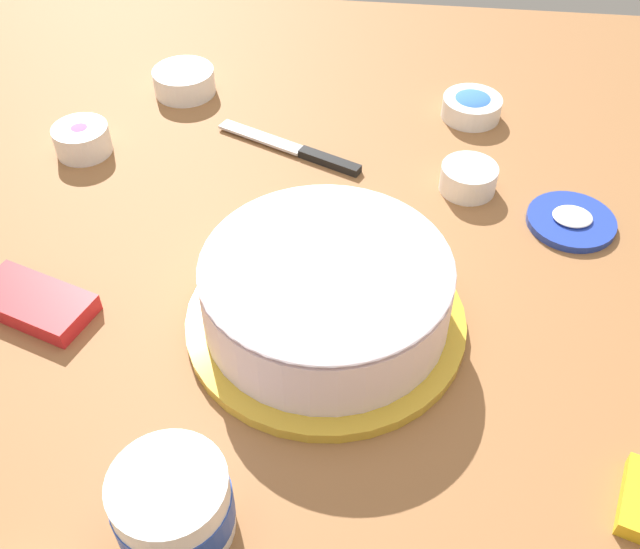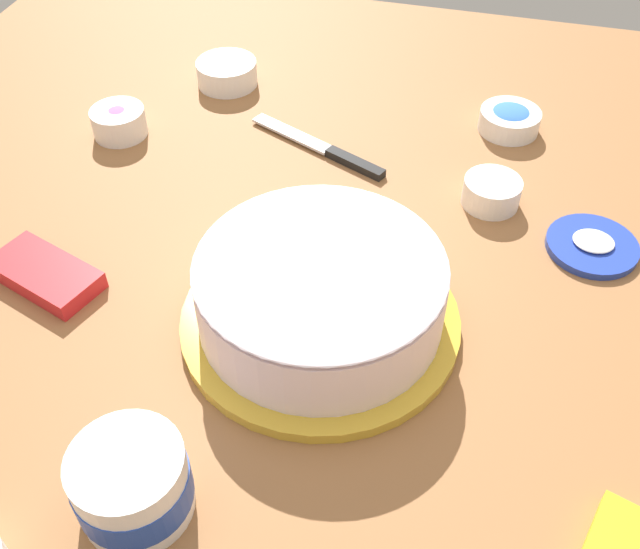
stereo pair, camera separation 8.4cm
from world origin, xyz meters
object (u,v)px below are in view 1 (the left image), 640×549
Objects in this scene: sprinkle_bowl_blue at (472,106)px; candy_box_upper at (34,303)px; frosting_tub at (173,504)px; frosting_tub_lid at (571,221)px; frosted_cake at (326,294)px; sprinkle_bowl_orange at (469,177)px; sprinkle_bowl_pink at (82,138)px; sprinkle_bowl_yellow at (184,80)px; spreading_knife at (301,151)px.

sprinkle_bowl_blue is 0.69m from candy_box_upper.
frosting_tub reaches higher than frosting_tub_lid.
frosted_cake is 0.32m from sprinkle_bowl_orange.
frosted_cake is 0.49m from sprinkle_bowl_pink.
sprinkle_bowl_yellow reaches higher than frosting_tub_lid.
frosting_tub reaches higher than sprinkle_bowl_yellow.
sprinkle_bowl_blue is at bearing 15.96° from sprinkle_bowl_pink.
spreading_knife is at bearing -35.29° from sprinkle_bowl_yellow.
frosting_tub_lid is at bearing -24.06° from sprinkle_bowl_yellow.
candy_box_upper is at bearing -137.39° from sprinkle_bowl_blue.
sprinkle_bowl_orange reaches higher than frosting_tub_lid.
sprinkle_bowl_blue is at bearing 117.11° from frosting_tub_lid.
sprinkle_bowl_yellow reaches higher than sprinkle_bowl_blue.
frosting_tub is 0.77× the size of candy_box_upper.
frosting_tub_lid is at bearing -16.66° from spreading_knife.
sprinkle_bowl_pink is at bearing -174.52° from spreading_knife.
spreading_knife is at bearing 5.48° from sprinkle_bowl_pink.
sprinkle_bowl_orange is at bearing 62.87° from frosting_tub.
frosting_tub_lid is at bearing 35.17° from frosted_cake.
sprinkle_bowl_blue is (0.28, 0.71, -0.02)m from frosting_tub.
spreading_knife is (0.03, 0.58, -0.03)m from frosting_tub.
frosting_tub_lid is 0.67m from candy_box_upper.
spreading_knife is 0.26m from sprinkle_bowl_yellow.
sprinkle_bowl_blue is at bearing -2.21° from sprinkle_bowl_yellow.
frosting_tub is 1.37× the size of sprinkle_bowl_orange.
frosting_tub_lid is 1.49× the size of sprinkle_bowl_orange.
spreading_knife is at bearing 86.89° from frosting_tub.
frosting_tub_lid reaches higher than spreading_knife.
frosting_tub_lid is 1.17× the size of sprinkle_bowl_yellow.
spreading_knife is 0.43m from candy_box_upper.
candy_box_upper is (0.05, -0.31, -0.01)m from sprinkle_bowl_pink.
frosted_cake is 0.34m from candy_box_upper.
frosting_tub_lid is at bearing 49.27° from frosting_tub.
sprinkle_bowl_yellow is at bearing 177.79° from sprinkle_bowl_blue.
frosted_cake is 0.28m from frosting_tub.
frosting_tub is at bearing -62.67° from sprinkle_bowl_pink.
sprinkle_bowl_pink is (-0.55, 0.02, 0.00)m from sprinkle_bowl_orange.
frosted_cake is at bearing -121.57° from sprinkle_bowl_orange.
candy_box_upper is (-0.34, -0.02, -0.04)m from frosted_cake.
spreading_knife is 0.32m from sprinkle_bowl_pink.
sprinkle_bowl_orange reaches higher than spreading_knife.
candy_box_upper is (-0.23, 0.24, -0.03)m from frosting_tub.
frosting_tub is 0.59m from sprinkle_bowl_orange.
sprinkle_bowl_yellow reaches higher than sprinkle_bowl_orange.
sprinkle_bowl_orange is 0.85× the size of sprinkle_bowl_blue.
sprinkle_bowl_orange is at bearing -12.46° from spreading_knife.
frosted_cake reaches higher than spreading_knife.
frosted_cake is at bearing 67.91° from frosting_tub.
sprinkle_bowl_orange is (0.24, -0.05, 0.01)m from spreading_knife.
frosted_cake is at bearing 21.64° from candy_box_upper.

